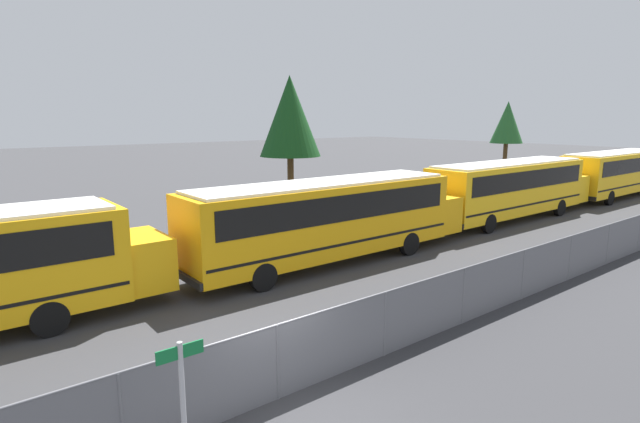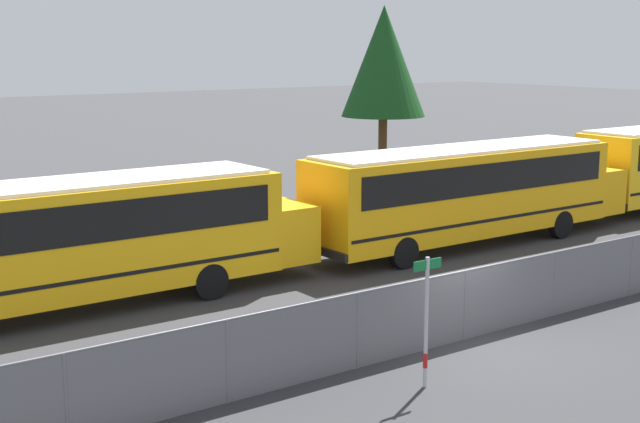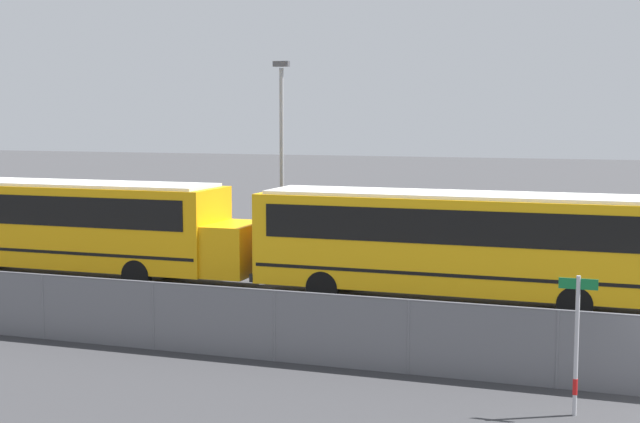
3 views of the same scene
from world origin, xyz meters
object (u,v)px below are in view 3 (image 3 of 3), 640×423
(street_sign, at_px, (577,341))
(school_bus_1, at_px, (69,221))
(school_bus_2, at_px, (461,239))
(light_pole, at_px, (282,153))

(street_sign, bearing_deg, school_bus_1, 152.23)
(school_bus_1, bearing_deg, school_bus_2, -0.07)
(street_sign, bearing_deg, school_bus_2, 112.48)
(school_bus_2, bearing_deg, street_sign, -67.52)
(school_bus_1, distance_m, school_bus_2, 13.44)
(light_pole, bearing_deg, street_sign, -51.41)
(school_bus_2, xyz_separation_m, light_pole, (-7.72, 5.32, 2.20))
(school_bus_1, height_order, street_sign, school_bus_1)
(school_bus_1, distance_m, light_pole, 8.11)
(school_bus_2, bearing_deg, school_bus_1, 179.93)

